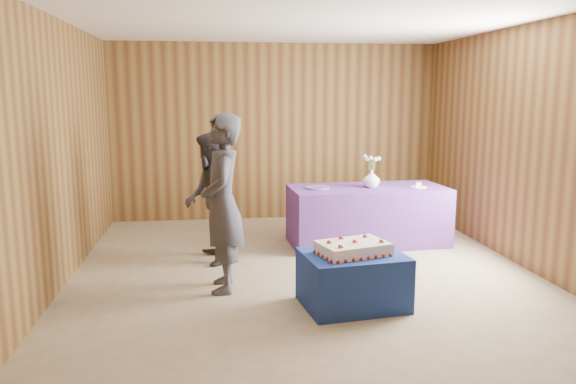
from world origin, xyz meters
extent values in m
plane|color=#9D8B6C|center=(0.00, 0.00, 0.00)|extent=(6.00, 6.00, 0.00)
cube|color=brown|center=(0.00, 3.00, 1.35)|extent=(5.00, 0.04, 2.70)
cube|color=brown|center=(0.00, -3.00, 1.35)|extent=(5.00, 0.04, 2.70)
cube|color=brown|center=(-2.50, 0.00, 1.35)|extent=(0.04, 6.00, 2.70)
cube|color=brown|center=(2.50, 0.00, 1.35)|extent=(0.04, 6.00, 2.70)
cube|color=white|center=(0.00, 0.00, 2.70)|extent=(5.00, 6.00, 0.04)
cube|color=navy|center=(0.29, -0.83, 0.25)|extent=(0.99, 0.81, 0.50)
cube|color=#5F3694|center=(1.02, 1.28, 0.38)|extent=(2.04, 1.00, 0.75)
cube|color=white|center=(0.29, -0.85, 0.56)|extent=(0.70, 0.56, 0.11)
sphere|color=#98200B|center=(0.05, -1.13, 0.52)|extent=(0.03, 0.03, 0.03)
sphere|color=#98200B|center=(0.64, -0.96, 0.52)|extent=(0.03, 0.03, 0.03)
sphere|color=#98200B|center=(-0.07, -0.74, 0.52)|extent=(0.03, 0.03, 0.03)
sphere|color=#98200B|center=(0.52, -0.56, 0.52)|extent=(0.03, 0.03, 0.03)
sphere|color=#98200B|center=(0.14, -0.99, 0.63)|extent=(0.04, 0.04, 0.04)
cone|color=#1C5C15|center=(0.16, -0.99, 0.62)|extent=(0.02, 0.03, 0.02)
sphere|color=#98200B|center=(0.42, -0.71, 0.63)|extent=(0.04, 0.04, 0.04)
cone|color=#1C5C15|center=(0.44, -0.71, 0.62)|extent=(0.02, 0.03, 0.02)
sphere|color=#98200B|center=(0.29, -0.85, 0.63)|extent=(0.04, 0.04, 0.04)
cone|color=#1C5C15|center=(0.31, -0.85, 0.62)|extent=(0.02, 0.03, 0.02)
imported|color=white|center=(1.05, 1.26, 0.86)|extent=(0.24, 0.24, 0.23)
cylinder|color=#38702D|center=(1.09, 1.26, 1.05)|extent=(0.01, 0.01, 0.15)
sphere|color=silver|center=(1.14, 1.26, 1.13)|extent=(0.05, 0.05, 0.05)
cylinder|color=#38702D|center=(1.08, 1.28, 1.05)|extent=(0.01, 0.01, 0.15)
sphere|color=white|center=(1.12, 1.32, 1.13)|extent=(0.05, 0.05, 0.05)
cylinder|color=#38702D|center=(1.06, 1.29, 1.05)|extent=(0.01, 0.01, 0.15)
sphere|color=silver|center=(1.07, 1.35, 1.13)|extent=(0.05, 0.05, 0.05)
cylinder|color=#38702D|center=(1.03, 1.29, 1.05)|extent=(0.01, 0.01, 0.15)
sphere|color=white|center=(1.01, 1.34, 1.13)|extent=(0.05, 0.05, 0.05)
cylinder|color=#38702D|center=(1.02, 1.27, 1.05)|extent=(0.01, 0.01, 0.15)
sphere|color=silver|center=(0.97, 1.29, 1.13)|extent=(0.05, 0.05, 0.05)
cylinder|color=#38702D|center=(1.02, 1.25, 1.05)|extent=(0.01, 0.01, 0.15)
sphere|color=white|center=(0.97, 1.23, 1.13)|extent=(0.05, 0.05, 0.05)
cylinder|color=#38702D|center=(1.03, 1.23, 1.05)|extent=(0.01, 0.01, 0.15)
sphere|color=silver|center=(1.01, 1.18, 1.13)|extent=(0.05, 0.05, 0.05)
cylinder|color=#38702D|center=(1.06, 1.22, 1.05)|extent=(0.01, 0.01, 0.15)
sphere|color=white|center=(1.07, 1.17, 1.13)|extent=(0.05, 0.05, 0.05)
cylinder|color=#38702D|center=(1.08, 1.23, 1.05)|extent=(0.01, 0.01, 0.15)
sphere|color=silver|center=(1.12, 1.20, 1.13)|extent=(0.05, 0.05, 0.05)
cylinder|color=#6B51A2|center=(0.35, 1.27, 0.76)|extent=(0.35, 0.35, 0.02)
cylinder|color=white|center=(1.65, 1.16, 0.76)|extent=(0.26, 0.26, 0.01)
cube|color=white|center=(1.65, 1.16, 0.79)|extent=(0.08, 0.07, 0.06)
sphere|color=#98200B|center=(1.65, 1.14, 0.83)|extent=(0.02, 0.02, 0.02)
cube|color=silver|center=(1.73, 1.00, 0.75)|extent=(0.26, 0.09, 0.00)
imported|color=#36363F|center=(-0.88, -0.23, 0.88)|extent=(0.42, 0.64, 1.75)
imported|color=#303039|center=(-0.99, 0.71, 0.76)|extent=(0.67, 0.81, 1.52)
camera|label=1|loc=(-0.96, -5.65, 1.94)|focal=35.00mm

